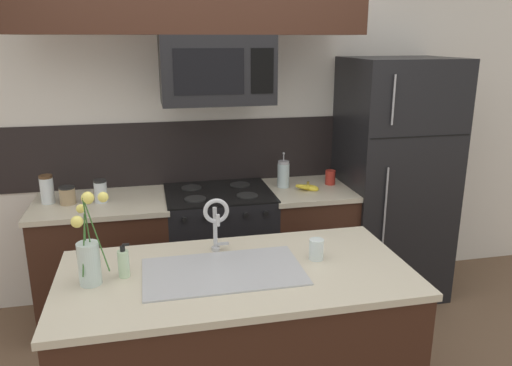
{
  "coord_description": "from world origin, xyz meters",
  "views": [
    {
      "loc": [
        -0.48,
        -2.51,
        1.99
      ],
      "look_at": [
        0.14,
        0.27,
        1.16
      ],
      "focal_mm": 35.0,
      "sensor_mm": 36.0,
      "label": 1
    }
  ],
  "objects_px": {
    "stove_range": "(220,251)",
    "coffee_tin": "(330,177)",
    "french_press": "(283,174)",
    "banana_bunch": "(308,187)",
    "drinking_glass": "(316,249)",
    "refrigerator": "(392,179)",
    "microwave": "(216,70)",
    "storage_jar_short": "(101,191)",
    "storage_jar_tall": "(47,189)",
    "sink_faucet": "(216,218)",
    "dish_soap_bottle": "(124,263)",
    "storage_jar_medium": "(67,195)",
    "flower_vase": "(89,257)"
  },
  "relations": [
    {
      "from": "drinking_glass",
      "to": "flower_vase",
      "type": "distance_m",
      "value": 1.09
    },
    {
      "from": "sink_faucet",
      "to": "french_press",
      "type": "bearing_deg",
      "value": 58.87
    },
    {
      "from": "french_press",
      "to": "banana_bunch",
      "type": "bearing_deg",
      "value": -38.14
    },
    {
      "from": "refrigerator",
      "to": "flower_vase",
      "type": "height_order",
      "value": "refrigerator"
    },
    {
      "from": "storage_jar_short",
      "to": "banana_bunch",
      "type": "height_order",
      "value": "storage_jar_short"
    },
    {
      "from": "coffee_tin",
      "to": "sink_faucet",
      "type": "relative_size",
      "value": 0.36
    },
    {
      "from": "storage_jar_tall",
      "to": "sink_faucet",
      "type": "height_order",
      "value": "sink_faucet"
    },
    {
      "from": "storage_jar_short",
      "to": "drinking_glass",
      "type": "bearing_deg",
      "value": -46.34
    },
    {
      "from": "storage_jar_tall",
      "to": "storage_jar_short",
      "type": "height_order",
      "value": "storage_jar_tall"
    },
    {
      "from": "storage_jar_medium",
      "to": "sink_faucet",
      "type": "bearing_deg",
      "value": -49.66
    },
    {
      "from": "refrigerator",
      "to": "dish_soap_bottle",
      "type": "relative_size",
      "value": 11.23
    },
    {
      "from": "coffee_tin",
      "to": "dish_soap_bottle",
      "type": "bearing_deg",
      "value": -140.15
    },
    {
      "from": "refrigerator",
      "to": "storage_jar_medium",
      "type": "height_order",
      "value": "refrigerator"
    },
    {
      "from": "stove_range",
      "to": "sink_faucet",
      "type": "distance_m",
      "value": 1.23
    },
    {
      "from": "storage_jar_tall",
      "to": "drinking_glass",
      "type": "distance_m",
      "value": 1.93
    },
    {
      "from": "storage_jar_medium",
      "to": "banana_bunch",
      "type": "height_order",
      "value": "storage_jar_medium"
    },
    {
      "from": "storage_jar_short",
      "to": "sink_faucet",
      "type": "height_order",
      "value": "sink_faucet"
    },
    {
      "from": "sink_faucet",
      "to": "microwave",
      "type": "bearing_deg",
      "value": 80.98
    },
    {
      "from": "refrigerator",
      "to": "microwave",
      "type": "bearing_deg",
      "value": -178.28
    },
    {
      "from": "storage_jar_tall",
      "to": "french_press",
      "type": "bearing_deg",
      "value": 0.87
    },
    {
      "from": "microwave",
      "to": "coffee_tin",
      "type": "xyz_separation_m",
      "value": [
        0.87,
        0.07,
        -0.82
      ]
    },
    {
      "from": "coffee_tin",
      "to": "drinking_glass",
      "type": "bearing_deg",
      "value": -113.53
    },
    {
      "from": "dish_soap_bottle",
      "to": "flower_vase",
      "type": "bearing_deg",
      "value": -164.18
    },
    {
      "from": "storage_jar_short",
      "to": "drinking_glass",
      "type": "height_order",
      "value": "storage_jar_short"
    },
    {
      "from": "french_press",
      "to": "flower_vase",
      "type": "height_order",
      "value": "flower_vase"
    },
    {
      "from": "storage_jar_medium",
      "to": "french_press",
      "type": "bearing_deg",
      "value": 2.69
    },
    {
      "from": "sink_faucet",
      "to": "dish_soap_bottle",
      "type": "distance_m",
      "value": 0.51
    },
    {
      "from": "french_press",
      "to": "sink_faucet",
      "type": "height_order",
      "value": "sink_faucet"
    },
    {
      "from": "stove_range",
      "to": "coffee_tin",
      "type": "distance_m",
      "value": 1.0
    },
    {
      "from": "storage_jar_short",
      "to": "sink_faucet",
      "type": "distance_m",
      "value": 1.21
    },
    {
      "from": "microwave",
      "to": "sink_faucet",
      "type": "relative_size",
      "value": 2.43
    },
    {
      "from": "sink_faucet",
      "to": "coffee_tin",
      "type": "bearing_deg",
      "value": 46.45
    },
    {
      "from": "banana_bunch",
      "to": "drinking_glass",
      "type": "bearing_deg",
      "value": -106.2
    },
    {
      "from": "french_press",
      "to": "drinking_glass",
      "type": "height_order",
      "value": "french_press"
    },
    {
      "from": "flower_vase",
      "to": "sink_faucet",
      "type": "bearing_deg",
      "value": 18.49
    },
    {
      "from": "microwave",
      "to": "storage_jar_medium",
      "type": "height_order",
      "value": "microwave"
    },
    {
      "from": "microwave",
      "to": "flower_vase",
      "type": "distance_m",
      "value": 1.61
    },
    {
      "from": "banana_bunch",
      "to": "flower_vase",
      "type": "distance_m",
      "value": 1.85
    },
    {
      "from": "coffee_tin",
      "to": "flower_vase",
      "type": "xyz_separation_m",
      "value": [
        -1.63,
        -1.28,
        0.08
      ]
    },
    {
      "from": "storage_jar_tall",
      "to": "coffee_tin",
      "type": "distance_m",
      "value": 2.03
    },
    {
      "from": "dish_soap_bottle",
      "to": "sink_faucet",
      "type": "bearing_deg",
      "value": 19.31
    },
    {
      "from": "stove_range",
      "to": "refrigerator",
      "type": "xyz_separation_m",
      "value": [
        1.37,
        0.02,
        0.46
      ]
    },
    {
      "from": "dish_soap_bottle",
      "to": "storage_jar_tall",
      "type": "bearing_deg",
      "value": 113.69
    },
    {
      "from": "storage_jar_short",
      "to": "flower_vase",
      "type": "xyz_separation_m",
      "value": [
        0.04,
        -1.22,
        0.05
      ]
    },
    {
      "from": "microwave",
      "to": "dish_soap_bottle",
      "type": "distance_m",
      "value": 1.55
    },
    {
      "from": "storage_jar_tall",
      "to": "flower_vase",
      "type": "distance_m",
      "value": 1.33
    },
    {
      "from": "drinking_glass",
      "to": "refrigerator",
      "type": "bearing_deg",
      "value": 49.55
    },
    {
      "from": "stove_range",
      "to": "storage_jar_tall",
      "type": "relative_size",
      "value": 4.73
    },
    {
      "from": "microwave",
      "to": "storage_jar_tall",
      "type": "xyz_separation_m",
      "value": [
        -1.16,
        0.06,
        -0.78
      ]
    },
    {
      "from": "storage_jar_tall",
      "to": "coffee_tin",
      "type": "relative_size",
      "value": 1.79
    }
  ]
}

